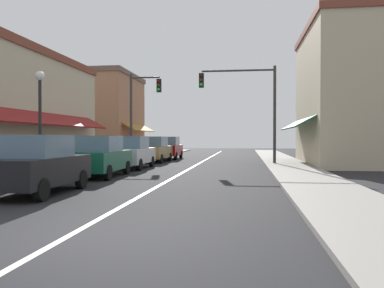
# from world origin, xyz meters

# --- Properties ---
(ground_plane) EXTENTS (80.00, 80.00, 0.00)m
(ground_plane) POSITION_xyz_m (0.00, 18.00, 0.00)
(ground_plane) COLOR black
(sidewalk_left) EXTENTS (2.60, 56.00, 0.12)m
(sidewalk_left) POSITION_xyz_m (-5.50, 18.00, 0.06)
(sidewalk_left) COLOR #A39E99
(sidewalk_left) RESTS_ON ground
(sidewalk_right) EXTENTS (2.60, 56.00, 0.12)m
(sidewalk_right) POSITION_xyz_m (5.50, 18.00, 0.06)
(sidewalk_right) COLOR gray
(sidewalk_right) RESTS_ON ground
(lane_center_stripe) EXTENTS (0.14, 52.00, 0.01)m
(lane_center_stripe) POSITION_xyz_m (0.00, 18.00, 0.00)
(lane_center_stripe) COLOR silver
(lane_center_stripe) RESTS_ON ground
(storefront_right_block) EXTENTS (6.19, 10.20, 8.66)m
(storefront_right_block) POSITION_xyz_m (9.24, 20.00, 4.33)
(storefront_right_block) COLOR #BCAD8E
(storefront_right_block) RESTS_ON ground
(storefront_far_left) EXTENTS (6.58, 8.20, 7.34)m
(storefront_far_left) POSITION_xyz_m (-9.43, 28.00, 3.67)
(storefront_far_left) COLOR #9E6B4C
(storefront_far_left) RESTS_ON ground
(parked_car_nearest_left) EXTENTS (1.85, 4.13, 1.77)m
(parked_car_nearest_left) POSITION_xyz_m (-3.14, 5.12, 0.88)
(parked_car_nearest_left) COLOR black
(parked_car_nearest_left) RESTS_ON ground
(parked_car_second_left) EXTENTS (1.86, 4.14, 1.77)m
(parked_car_second_left) POSITION_xyz_m (-3.21, 10.39, 0.88)
(parked_car_second_left) COLOR #0F4C33
(parked_car_second_left) RESTS_ON ground
(parked_car_third_left) EXTENTS (1.80, 4.11, 1.77)m
(parked_car_third_left) POSITION_xyz_m (-3.17, 15.11, 0.88)
(parked_car_third_left) COLOR #B7BABF
(parked_car_third_left) RESTS_ON ground
(parked_car_far_left) EXTENTS (1.86, 4.14, 1.77)m
(parked_car_far_left) POSITION_xyz_m (-3.22, 20.74, 0.88)
(parked_car_far_left) COLOR brown
(parked_car_far_left) RESTS_ON ground
(parked_car_distant_left) EXTENTS (1.83, 4.12, 1.77)m
(parked_car_distant_left) POSITION_xyz_m (-3.05, 25.00, 0.88)
(parked_car_distant_left) COLOR maroon
(parked_car_distant_left) RESTS_ON ground
(traffic_signal_mast_arm) EXTENTS (4.78, 0.50, 6.14)m
(traffic_signal_mast_arm) POSITION_xyz_m (3.24, 18.98, 4.15)
(traffic_signal_mast_arm) COLOR #333333
(traffic_signal_mast_arm) RESTS_ON ground
(traffic_signal_left_corner) EXTENTS (2.24, 0.50, 6.07)m
(traffic_signal_left_corner) POSITION_xyz_m (-4.14, 20.50, 3.91)
(traffic_signal_left_corner) COLOR #333333
(traffic_signal_left_corner) RESTS_ON ground
(street_lamp_left_near) EXTENTS (0.36, 0.36, 4.26)m
(street_lamp_left_near) POSITION_xyz_m (-4.85, 8.40, 2.91)
(street_lamp_left_near) COLOR black
(street_lamp_left_near) RESTS_ON ground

